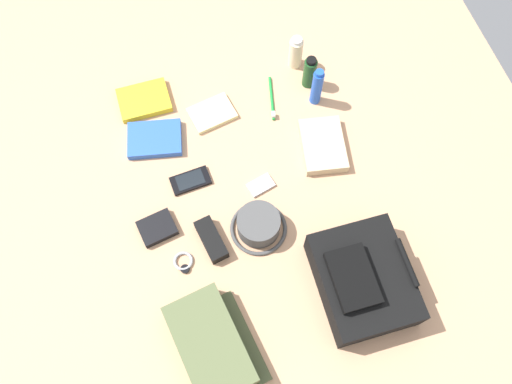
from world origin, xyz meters
name	(u,v)px	position (x,y,z in m)	size (l,w,h in m)	color
ground_plane	(256,198)	(0.00, 0.00, -0.01)	(2.64, 2.02, 0.02)	tan
backpack	(363,280)	(0.36, 0.22, 0.06)	(0.32, 0.26, 0.14)	black
toiletry_pouch	(212,345)	(0.42, -0.25, 0.05)	(0.32, 0.25, 0.10)	#56603D
bucket_hat	(259,225)	(0.11, -0.02, 0.03)	(0.18, 0.18, 0.08)	#494949
lotion_bottle	(296,52)	(-0.47, 0.28, 0.06)	(0.05, 0.05, 0.13)	beige
shampoo_bottle	(310,72)	(-0.38, 0.30, 0.06)	(0.05, 0.05, 0.13)	#19471E
deodorant_spray	(317,87)	(-0.30, 0.30, 0.08)	(0.04, 0.04, 0.16)	blue
paperback_novel	(144,100)	(-0.46, -0.28, 0.01)	(0.14, 0.18, 0.02)	yellow
travel_guidebook	(155,139)	(-0.30, -0.27, 0.01)	(0.17, 0.20, 0.03)	blue
cell_phone	(190,181)	(-0.11, -0.19, 0.01)	(0.08, 0.13, 0.01)	black
media_player	(261,185)	(-0.03, 0.03, 0.01)	(0.07, 0.09, 0.01)	#B7B7BC
wristwatch	(183,262)	(0.15, -0.28, 0.01)	(0.07, 0.06, 0.01)	#99999E
toothbrush	(272,100)	(-0.34, 0.16, 0.01)	(0.18, 0.05, 0.02)	#198C33
wallet	(157,228)	(0.02, -0.33, 0.01)	(0.09, 0.11, 0.02)	black
notepad	(212,113)	(-0.34, -0.06, 0.01)	(0.11, 0.15, 0.02)	beige
folded_towel	(323,145)	(-0.11, 0.27, 0.02)	(0.20, 0.14, 0.04)	#C6B289
sunglasses_case	(211,240)	(0.11, -0.18, 0.02)	(0.14, 0.06, 0.04)	black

